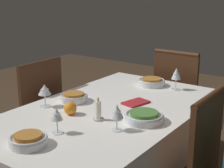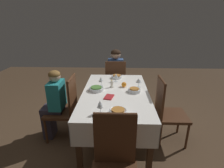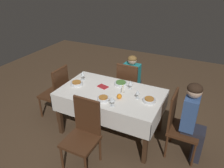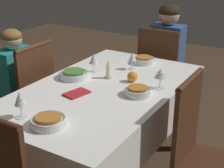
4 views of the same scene
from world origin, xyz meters
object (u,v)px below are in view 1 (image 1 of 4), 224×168
at_px(dining_table, 108,123).
at_px(napkin_red_folded, 136,103).
at_px(wine_glass_south, 117,112).
at_px(chair_east, 180,101).
at_px(bowl_west, 28,140).
at_px(wine_glass_east, 176,75).
at_px(candle_centerpiece, 98,112).
at_px(bowl_south, 144,117).
at_px(orange_fruit, 70,108).
at_px(wine_glass_north, 45,90).
at_px(bowl_east, 152,82).
at_px(chair_north, 33,118).
at_px(bowl_north, 74,97).
at_px(wine_glass_west, 57,115).

distance_m(dining_table, napkin_red_folded, 0.22).
bearing_deg(wine_glass_south, chair_east, 10.24).
relative_size(bowl_west, napkin_red_folded, 0.98).
xyz_separation_m(wine_glass_east, candle_centerpiece, (-0.77, 0.10, -0.06)).
relative_size(bowl_south, candle_centerpiece, 1.63).
height_order(chair_east, orange_fruit, chair_east).
bearing_deg(bowl_west, wine_glass_north, 38.00).
xyz_separation_m(bowl_west, bowl_east, (1.20, 0.02, -0.00)).
xyz_separation_m(chair_north, bowl_north, (-0.05, -0.47, 0.27)).
distance_m(wine_glass_north, wine_glass_east, 0.93).
relative_size(dining_table, bowl_east, 7.99).
bearing_deg(dining_table, wine_glass_west, 179.94).
relative_size(wine_glass_south, candle_centerpiece, 1.08).
bearing_deg(bowl_south, wine_glass_south, 164.00).
relative_size(wine_glass_west, orange_fruit, 1.82).
bearing_deg(wine_glass_east, wine_glass_north, 148.03).
bearing_deg(bowl_east, bowl_north, 159.71).
distance_m(bowl_east, candle_centerpiece, 0.77).
bearing_deg(wine_glass_west, bowl_east, 1.98).
bearing_deg(wine_glass_west, bowl_south, -35.67).
xyz_separation_m(bowl_west, bowl_south, (0.56, -0.29, -0.00)).
bearing_deg(dining_table, chair_north, 87.11).
height_order(bowl_south, napkin_red_folded, bowl_south).
relative_size(bowl_north, napkin_red_folded, 0.96).
height_order(dining_table, bowl_south, bowl_south).
xyz_separation_m(bowl_north, napkin_red_folded, (0.19, -0.34, -0.02)).
distance_m(wine_glass_north, bowl_east, 0.84).
bearing_deg(chair_north, wine_glass_west, 57.39).
relative_size(wine_glass_east, orange_fruit, 2.13).
height_order(bowl_west, orange_fruit, orange_fruit).
height_order(wine_glass_east, orange_fruit, wine_glass_east).
relative_size(bowl_west, orange_fruit, 2.40).
bearing_deg(dining_table, bowl_east, 3.45).
xyz_separation_m(wine_glass_north, candle_centerpiece, (0.02, -0.39, -0.06)).
bearing_deg(candle_centerpiece, wine_glass_north, 92.46).
bearing_deg(candle_centerpiece, wine_glass_south, -109.19).
xyz_separation_m(chair_east, napkin_red_folded, (-0.87, -0.09, 0.25)).
bearing_deg(orange_fruit, wine_glass_south, -94.94).
bearing_deg(dining_table, orange_fruit, 148.37).
xyz_separation_m(chair_east, wine_glass_south, (-1.28, -0.23, 0.34)).
distance_m(dining_table, wine_glass_east, 0.65).
xyz_separation_m(bowl_west, bowl_north, (0.59, 0.25, 0.00)).
bearing_deg(bowl_east, chair_north, 128.74).
bearing_deg(chair_north, candle_centerpiece, 75.17).
xyz_separation_m(chair_north, wine_glass_north, (-0.22, -0.39, 0.34)).
relative_size(bowl_east, napkin_red_folded, 1.07).
bearing_deg(bowl_west, dining_table, -1.04).
bearing_deg(chair_north, bowl_east, 128.74).
height_order(wine_glass_west, napkin_red_folded, wine_glass_west).
bearing_deg(bowl_east, candle_centerpiece, -172.92).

